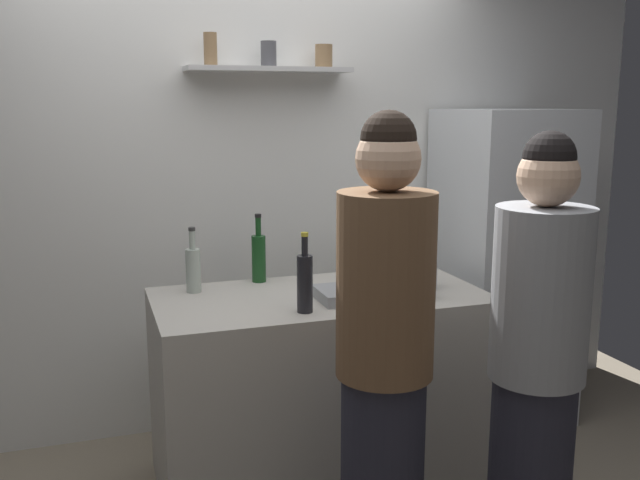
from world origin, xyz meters
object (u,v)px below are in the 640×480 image
refrigerator (503,266)px  person_grey_hoodie (536,367)px  wine_bottle_green_glass (259,256)px  baking_pan (356,293)px  utensil_holder (425,275)px  wine_bottle_pale_glass (193,268)px  wine_bottle_dark_glass (305,281)px  water_bottle_plastic (423,278)px  person_brown_jacket (384,362)px

refrigerator → person_grey_hoodie: 1.44m
wine_bottle_green_glass → baking_pan: bearing=-52.1°
wine_bottle_green_glass → utensil_holder: bearing=-26.4°
wine_bottle_pale_glass → person_grey_hoodie: (1.04, -1.12, -0.19)m
wine_bottle_pale_glass → wine_bottle_dark_glass: bearing=-49.8°
utensil_holder → person_grey_hoodie: size_ratio=0.14×
wine_bottle_green_glass → person_grey_hoodie: person_grey_hoodie is taller
water_bottle_plastic → person_brown_jacket: bearing=-127.1°
refrigerator → wine_bottle_green_glass: 1.41m
wine_bottle_dark_glass → person_brown_jacket: 0.58m
utensil_holder → person_brown_jacket: (-0.52, -0.73, -0.10)m
refrigerator → baking_pan: refrigerator is taller
water_bottle_plastic → wine_bottle_dark_glass: bearing=-175.7°
refrigerator → wine_bottle_pale_glass: 1.74m
refrigerator → baking_pan: bearing=-155.5°
baking_pan → water_bottle_plastic: (0.29, -0.08, 0.07)m
wine_bottle_pale_glass → wine_bottle_dark_glass: size_ratio=0.90×
baking_pan → person_grey_hoodie: bearing=-63.8°
wine_bottle_green_glass → wine_bottle_pale_glass: (-0.33, -0.09, -0.01)m
wine_bottle_dark_glass → water_bottle_plastic: (0.56, 0.04, -0.04)m
baking_pan → wine_bottle_green_glass: wine_bottle_green_glass is taller
refrigerator → wine_bottle_green_glass: (-1.40, -0.06, 0.16)m
wine_bottle_green_glass → person_brown_jacket: bearing=-80.4°
water_bottle_plastic → wine_bottle_green_glass: bearing=140.9°
person_brown_jacket → baking_pan: bearing=-16.5°
wine_bottle_pale_glass → person_grey_hoodie: person_grey_hoodie is taller
water_bottle_plastic → person_grey_hoodie: person_grey_hoodie is taller
refrigerator → wine_bottle_dark_glass: 1.47m
person_brown_jacket → wine_bottle_dark_glass: bearing=9.1°
baking_pan → person_grey_hoodie: size_ratio=0.21×
wine_bottle_pale_glass → refrigerator: bearing=4.8°
wine_bottle_dark_glass → baking_pan: bearing=23.8°
baking_pan → person_brown_jacket: 0.68m
wine_bottle_green_glass → person_brown_jacket: size_ratio=0.19×
utensil_holder → water_bottle_plastic: 0.18m
refrigerator → utensil_holder: size_ratio=7.59×
refrigerator → utensil_holder: refrigerator is taller
wine_bottle_dark_glass → wine_bottle_pale_glass: bearing=130.2°
baking_pan → wine_bottle_green_glass: (-0.33, 0.43, 0.10)m
utensil_holder → person_grey_hoodie: bearing=-89.3°
refrigerator → wine_bottle_dark_glass: (-1.33, -0.60, 0.17)m
baking_pan → wine_bottle_pale_glass: (-0.66, 0.34, 0.09)m
utensil_holder → wine_bottle_pale_glass: (-1.04, 0.26, 0.05)m
water_bottle_plastic → refrigerator: bearing=36.0°
refrigerator → person_grey_hoodie: (-0.68, -1.27, -0.04)m
refrigerator → wine_bottle_green_glass: refrigerator is taller
person_brown_jacket → person_grey_hoodie: (0.53, -0.13, -0.04)m
water_bottle_plastic → wine_bottle_pale_glass: bearing=156.3°
wine_bottle_pale_glass → person_brown_jacket: person_brown_jacket is taller
utensil_holder → wine_bottle_pale_glass: wine_bottle_pale_glass is taller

